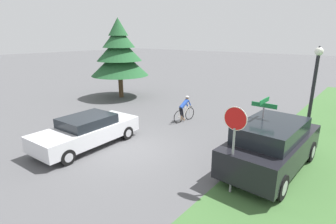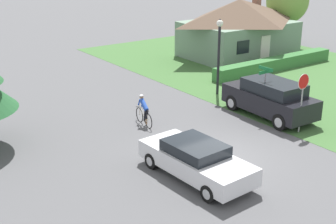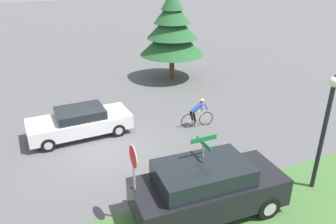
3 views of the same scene
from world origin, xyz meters
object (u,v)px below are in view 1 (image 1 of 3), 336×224
(street_lamp, at_px, (314,80))
(street_name_sign, at_px, (263,120))
(cyclist, at_px, (184,109))
(parked_suv_right, at_px, (272,145))
(conifer_tall_near, at_px, (119,54))
(stop_sign, at_px, (234,133))
(sedan_left_lane, at_px, (87,131))

(street_lamp, distance_m, street_name_sign, 4.40)
(cyclist, bearing_deg, street_lamp, -68.50)
(parked_suv_right, height_order, conifer_tall_near, conifer_tall_near)
(stop_sign, height_order, conifer_tall_near, conifer_tall_near)
(stop_sign, bearing_deg, conifer_tall_near, -28.51)
(cyclist, distance_m, parked_suv_right, 6.31)
(street_lamp, bearing_deg, cyclist, -165.32)
(parked_suv_right, distance_m, stop_sign, 2.51)
(sedan_left_lane, height_order, parked_suv_right, parked_suv_right)
(street_lamp, bearing_deg, stop_sign, -97.00)
(stop_sign, relative_size, street_name_sign, 1.07)
(parked_suv_right, relative_size, street_name_sign, 1.92)
(cyclist, bearing_deg, parked_suv_right, -108.26)
(sedan_left_lane, bearing_deg, stop_sign, -87.46)
(stop_sign, xyz_separation_m, street_name_sign, (0.04, 2.28, -0.15))
(cyclist, xyz_separation_m, stop_sign, (5.25, -4.92, 1.26))
(cyclist, xyz_separation_m, street_name_sign, (5.28, -2.64, 1.10))
(sedan_left_lane, distance_m, stop_sign, 6.71)
(street_name_sign, bearing_deg, street_lamp, 79.78)
(sedan_left_lane, distance_m, cyclist, 5.68)
(sedan_left_lane, distance_m, conifer_tall_near, 10.07)
(cyclist, height_order, conifer_tall_near, conifer_tall_near)
(conifer_tall_near, bearing_deg, sedan_left_lane, -50.24)
(sedan_left_lane, xyz_separation_m, cyclist, (1.32, 5.53, 0.00))
(parked_suv_right, relative_size, conifer_tall_near, 0.82)
(parked_suv_right, height_order, stop_sign, stop_sign)
(parked_suv_right, bearing_deg, street_lamp, -2.19)
(sedan_left_lane, height_order, street_lamp, street_lamp)
(cyclist, relative_size, street_name_sign, 0.65)
(stop_sign, relative_size, conifer_tall_near, 0.46)
(street_name_sign, bearing_deg, stop_sign, -90.93)
(conifer_tall_near, bearing_deg, stop_sign, -28.20)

